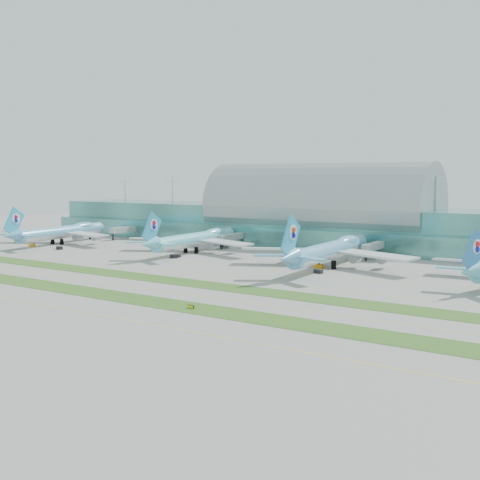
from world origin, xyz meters
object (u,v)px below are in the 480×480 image
Objects in this scene: airliner_a at (63,231)px; taxiway_sign_east at (191,307)px; terminal at (319,218)px; airliner_b at (196,238)px; airliner_c at (331,249)px.

airliner_a is 180.41m from taxiway_sign_east.
airliner_b is at bearing -120.24° from terminal.
taxiway_sign_east is at bearing -75.68° from terminal.
airliner_a is at bearing 177.57° from airliner_c.
airliner_a is at bearing -149.23° from terminal.
taxiway_sign_east is (40.28, -157.75, -13.74)m from terminal.
terminal reaches higher than airliner_a.
taxiway_sign_east is at bearing -57.20° from airliner_b.
airliner_b is (-34.66, -59.47, -7.74)m from terminal.
terminal reaches higher than airliner_c.
airliner_a is 155.71m from airliner_c.
airliner_a reaches higher than airliner_b.
terminal reaches higher than taxiway_sign_east.
airliner_b is at bearing 170.63° from airliner_c.
airliner_c is at bearing -8.64° from airliner_a.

